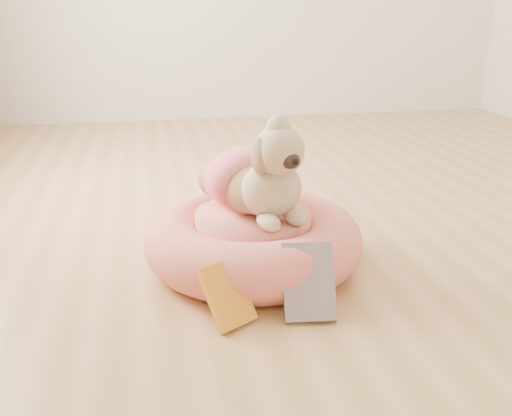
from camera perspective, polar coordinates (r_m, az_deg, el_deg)
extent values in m
plane|color=#B4884B|center=(2.54, 9.55, -0.12)|extent=(4.50, 4.50, 0.00)
cylinder|color=#F07D5E|center=(1.96, -0.28, -4.15)|extent=(0.54, 0.54, 0.11)
torus|color=#F07D5E|center=(1.95, -0.28, -3.09)|extent=(0.74, 0.74, 0.19)
cylinder|color=#F07D5E|center=(1.93, -0.28, -1.86)|extent=(0.39, 0.39, 0.10)
cube|color=gold|center=(1.62, -2.91, -8.68)|extent=(0.17, 0.17, 0.16)
cube|color=silver|center=(1.66, 5.28, -7.36)|extent=(0.17, 0.17, 0.20)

